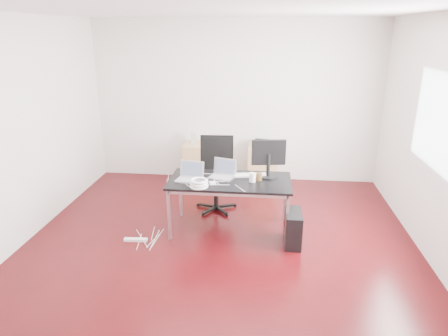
# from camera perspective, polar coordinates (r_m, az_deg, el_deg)

# --- Properties ---
(room_shell) EXTENTS (5.00, 5.00, 5.00)m
(room_shell) POSITION_cam_1_polar(r_m,az_deg,el_deg) (4.65, -0.26, 4.24)
(room_shell) COLOR #340508
(room_shell) RESTS_ON ground
(desk) EXTENTS (1.60, 0.80, 0.73)m
(desk) POSITION_cam_1_polar(r_m,az_deg,el_deg) (5.27, 0.86, -2.25)
(desk) COLOR black
(desk) RESTS_ON ground
(office_chair) EXTENTS (0.51, 0.52, 1.08)m
(office_chair) POSITION_cam_1_polar(r_m,az_deg,el_deg) (5.99, -1.12, -0.30)
(office_chair) COLOR black
(office_chair) RESTS_ON ground
(filing_cabinet_left) EXTENTS (0.50, 0.50, 0.70)m
(filing_cabinet_left) POSITION_cam_1_polar(r_m,az_deg,el_deg) (7.15, -3.66, 0.76)
(filing_cabinet_left) COLOR tan
(filing_cabinet_left) RESTS_ON ground
(filing_cabinet_right) EXTENTS (0.50, 0.50, 0.70)m
(filing_cabinet_right) POSITION_cam_1_polar(r_m,az_deg,el_deg) (7.06, 5.51, 0.45)
(filing_cabinet_right) COLOR tan
(filing_cabinet_right) RESTS_ON ground
(pc_tower) EXTENTS (0.20, 0.45, 0.44)m
(pc_tower) POSITION_cam_1_polar(r_m,az_deg,el_deg) (5.19, 9.82, -8.44)
(pc_tower) COLOR black
(pc_tower) RESTS_ON ground
(wastebasket) EXTENTS (0.30, 0.30, 0.28)m
(wastebasket) POSITION_cam_1_polar(r_m,az_deg,el_deg) (7.20, -1.29, -0.85)
(wastebasket) COLOR black
(wastebasket) RESTS_ON ground
(power_strip) EXTENTS (0.30, 0.08, 0.04)m
(power_strip) POSITION_cam_1_polar(r_m,az_deg,el_deg) (5.39, -12.50, -9.97)
(power_strip) COLOR white
(power_strip) RESTS_ON ground
(laptop_left) EXTENTS (0.37, 0.31, 0.23)m
(laptop_left) POSITION_cam_1_polar(r_m,az_deg,el_deg) (5.26, -4.87, -1.10)
(laptop_left) COLOR silver
(laptop_left) RESTS_ON desk
(laptop_right) EXTENTS (0.39, 0.34, 0.23)m
(laptop_right) POSITION_cam_1_polar(r_m,az_deg,el_deg) (5.34, -0.15, -0.72)
(laptop_right) COLOR silver
(laptop_right) RESTS_ON desk
(monitor) EXTENTS (0.45, 0.26, 0.51)m
(monitor) POSITION_cam_1_polar(r_m,az_deg,el_deg) (5.31, 6.39, 1.65)
(monitor) COLOR black
(monitor) RESTS_ON desk
(keyboard) EXTENTS (0.46, 0.21, 0.02)m
(keyboard) POSITION_cam_1_polar(r_m,az_deg,el_deg) (5.40, 3.76, -1.02)
(keyboard) COLOR white
(keyboard) RESTS_ON desk
(cup_white) EXTENTS (0.10, 0.10, 0.12)m
(cup_white) POSITION_cam_1_polar(r_m,az_deg,el_deg) (5.18, 4.07, -1.35)
(cup_white) COLOR white
(cup_white) RESTS_ON desk
(cup_brown) EXTENTS (0.08, 0.08, 0.10)m
(cup_brown) POSITION_cam_1_polar(r_m,az_deg,el_deg) (5.24, 5.02, -1.26)
(cup_brown) COLOR #50391B
(cup_brown) RESTS_ON desk
(cable_coil) EXTENTS (0.24, 0.24, 0.11)m
(cable_coil) POSITION_cam_1_polar(r_m,az_deg,el_deg) (4.99, -3.59, -2.22)
(cable_coil) COLOR white
(cable_coil) RESTS_ON desk
(power_adapter) EXTENTS (0.09, 0.09, 0.03)m
(power_adapter) POSITION_cam_1_polar(r_m,az_deg,el_deg) (5.11, -1.65, -2.17)
(power_adapter) COLOR white
(power_adapter) RESTS_ON desk
(speaker) EXTENTS (0.09, 0.08, 0.18)m
(speaker) POSITION_cam_1_polar(r_m,az_deg,el_deg) (7.08, -4.34, 4.26)
(speaker) COLOR #9E9E9E
(speaker) RESTS_ON filing_cabinet_left
(navy_garment) EXTENTS (0.34, 0.30, 0.09)m
(navy_garment) POSITION_cam_1_polar(r_m,az_deg,el_deg) (6.96, 5.51, 3.58)
(navy_garment) COLOR black
(navy_garment) RESTS_ON filing_cabinet_right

